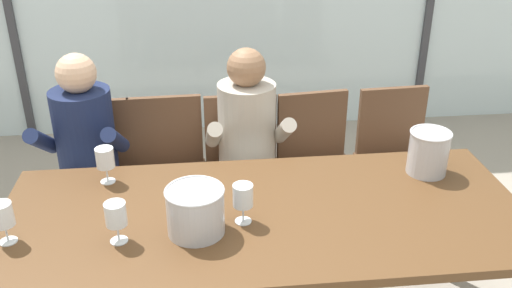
{
  "coord_description": "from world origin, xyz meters",
  "views": [
    {
      "loc": [
        -0.25,
        -1.99,
        2.03
      ],
      "look_at": [
        0.0,
        0.35,
        0.87
      ],
      "focal_mm": 39.24,
      "sensor_mm": 36.0,
      "label": 1
    }
  ],
  "objects": [
    {
      "name": "ground",
      "position": [
        0.0,
        1.0,
        0.0
      ],
      "size": [
        14.0,
        14.0,
        0.0
      ],
      "primitive_type": "plane",
      "color": "#9E9384"
    },
    {
      "name": "dining_table",
      "position": [
        0.0,
        0.0,
        0.65
      ],
      "size": [
        2.25,
        0.96,
        0.72
      ],
      "color": "brown",
      "rests_on": "ground"
    },
    {
      "name": "chair_near_curtain",
      "position": [
        -0.86,
        0.88,
        0.51
      ],
      "size": [
        0.45,
        0.45,
        0.87
      ],
      "rotation": [
        0.0,
        0.0,
        0.03
      ],
      "color": "brown",
      "rests_on": "ground"
    },
    {
      "name": "chair_left_of_center",
      "position": [
        -0.45,
        0.9,
        0.51
      ],
      "size": [
        0.45,
        0.45,
        0.87
      ],
      "rotation": [
        0.0,
        0.0,
        0.03
      ],
      "color": "brown",
      "rests_on": "ground"
    },
    {
      "name": "chair_center",
      "position": [
        -0.02,
        0.87,
        0.51
      ],
      "size": [
        0.45,
        0.45,
        0.87
      ],
      "rotation": [
        0.0,
        0.0,
        0.03
      ],
      "color": "brown",
      "rests_on": "ground"
    },
    {
      "name": "chair_right_of_center",
      "position": [
        0.41,
        0.87,
        0.51
      ],
      "size": [
        0.48,
        0.48,
        0.87
      ],
      "rotation": [
        0.0,
        0.0,
        0.11
      ],
      "color": "brown",
      "rests_on": "ground"
    },
    {
      "name": "chair_near_window_right",
      "position": [
        0.9,
        0.9,
        0.51
      ],
      "size": [
        0.47,
        0.47,
        0.87
      ],
      "rotation": [
        0.0,
        0.0,
        0.06
      ],
      "color": "brown",
      "rests_on": "ground"
    },
    {
      "name": "person_navy_polo",
      "position": [
        -0.89,
        0.75,
        0.68
      ],
      "size": [
        0.48,
        0.63,
        1.19
      ],
      "rotation": [
        0.0,
        0.0,
        -0.07
      ],
      "color": "#192347",
      "rests_on": "ground"
    },
    {
      "name": "person_beige_jumper",
      "position": [
        -0.0,
        0.75,
        0.68
      ],
      "size": [
        0.47,
        0.62,
        1.19
      ],
      "rotation": [
        0.0,
        0.0,
        0.03
      ],
      "color": "#B7AD9E",
      "rests_on": "ground"
    },
    {
      "name": "ice_bucket_primary",
      "position": [
        0.81,
        0.26,
        0.83
      ],
      "size": [
        0.2,
        0.2,
        0.21
      ],
      "color": "#B7B7BC",
      "rests_on": "dining_table"
    },
    {
      "name": "ice_bucket_secondary",
      "position": [
        -0.29,
        -0.11,
        0.82
      ],
      "size": [
        0.24,
        0.24,
        0.2
      ],
      "color": "#B7B7BC",
      "rests_on": "dining_table"
    },
    {
      "name": "wine_glass_by_left_taster",
      "position": [
        -1.03,
        -0.1,
        0.84
      ],
      "size": [
        0.08,
        0.08,
        0.17
      ],
      "color": "silver",
      "rests_on": "dining_table"
    },
    {
      "name": "wine_glass_near_bucket",
      "position": [
        -0.59,
        -0.15,
        0.84
      ],
      "size": [
        0.08,
        0.08,
        0.17
      ],
      "color": "silver",
      "rests_on": "dining_table"
    },
    {
      "name": "wine_glass_center_pour",
      "position": [
        -0.7,
        0.33,
        0.84
      ],
      "size": [
        0.08,
        0.08,
        0.17
      ],
      "color": "silver",
      "rests_on": "dining_table"
    },
    {
      "name": "wine_glass_by_right_taster",
      "position": [
        -0.1,
        -0.06,
        0.84
      ],
      "size": [
        0.08,
        0.08,
        0.17
      ],
      "color": "silver",
      "rests_on": "dining_table"
    }
  ]
}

